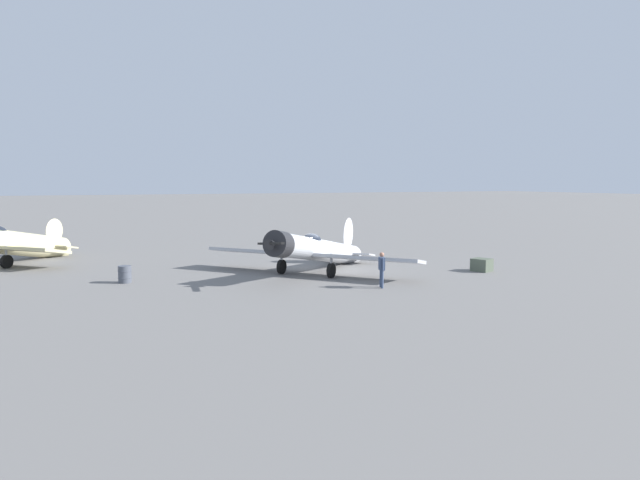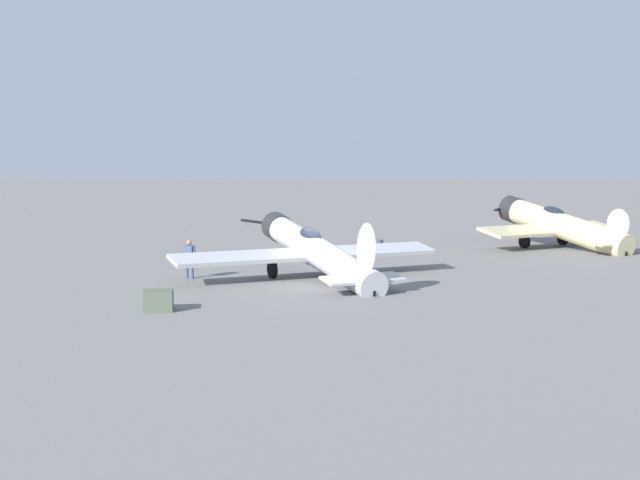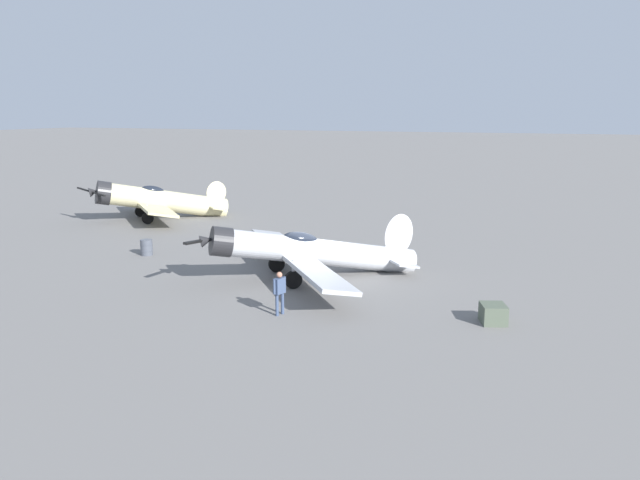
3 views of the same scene
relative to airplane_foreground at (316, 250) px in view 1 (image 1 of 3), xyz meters
The scene contains 6 objects.
ground_plane 1.37m from the airplane_foreground, 140.59° to the right, with size 400.00×400.00×0.00m, color slate.
airplane_foreground is the anchor object (origin of this frame).
airplane_mid_apron 19.73m from the airplane_foreground, 34.00° to the right, with size 9.32×9.21×3.31m.
ground_crew_mechanic 5.61m from the airplane_foreground, 100.11° to the left, with size 0.37×0.64×1.73m.
equipment_crate 9.54m from the airplane_foreground, 158.46° to the left, with size 1.18×1.25×0.72m.
fuel_drum 10.24m from the airplane_foreground, ahead, with size 0.69×0.69×0.87m.
Camera 1 is at (13.53, 29.43, 5.13)m, focal length 32.20 mm.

